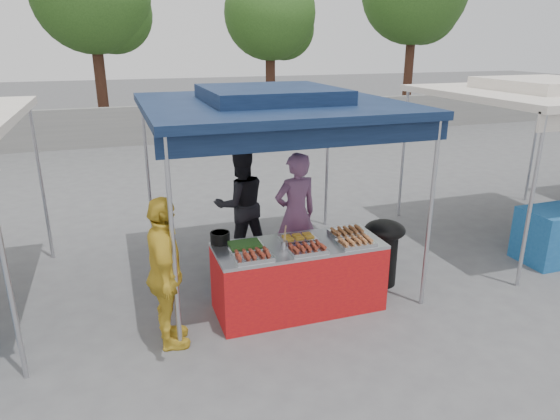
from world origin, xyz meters
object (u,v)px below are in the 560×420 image
object	(u,v)px
cooking_pot	(220,238)
vendor_woman	(296,215)
vendor_table	(299,277)
customer_person	(166,274)
helper_man	(241,204)
wok_burner	(384,247)

from	to	relation	value
cooking_pot	vendor_woman	world-z (taller)	vendor_woman
vendor_table	customer_person	world-z (taller)	customer_person
vendor_table	helper_man	bearing A→B (deg)	98.39
helper_man	vendor_table	bearing A→B (deg)	93.31
vendor_table	wok_burner	bearing A→B (deg)	11.10
wok_burner	helper_man	size ratio (longest dim) A/B	0.54
vendor_woman	vendor_table	bearing A→B (deg)	63.18
vendor_table	vendor_woman	bearing A→B (deg)	71.86
customer_person	cooking_pot	bearing A→B (deg)	-46.55
wok_burner	vendor_woman	size ratio (longest dim) A/B	0.52
vendor_table	vendor_woman	xyz separation A→B (m)	(0.31, 0.95, 0.44)
vendor_woman	customer_person	world-z (taller)	vendor_woman
wok_burner	vendor_woman	xyz separation A→B (m)	(-0.99, 0.69, 0.33)
cooking_pot	helper_man	size ratio (longest dim) A/B	0.14
cooking_pot	vendor_woman	bearing A→B (deg)	27.41
helper_man	cooking_pot	bearing A→B (deg)	61.43
helper_man	customer_person	xyz separation A→B (m)	(-1.33, -2.03, 0.01)
cooking_pot	vendor_woman	distance (m)	1.34
vendor_table	customer_person	bearing A→B (deg)	-170.10
vendor_table	helper_man	size ratio (longest dim) A/B	1.21
wok_burner	customer_person	xyz separation A→B (m)	(-2.89, -0.53, 0.30)
vendor_woman	customer_person	size ratio (longest dim) A/B	1.04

